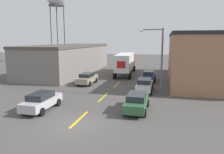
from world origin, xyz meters
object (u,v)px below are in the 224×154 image
at_px(parked_car_right_near, 137,102).
at_px(parked_car_left_near, 42,101).
at_px(parked_car_right_far, 149,76).
at_px(street_lamp, 159,57).
at_px(semi_truck, 126,62).
at_px(parked_car_left_far, 87,78).
at_px(parked_car_right_mid, 145,85).

height_order(parked_car_right_near, parked_car_left_near, same).
bearing_deg(parked_car_right_far, street_lamp, -78.86).
xyz_separation_m(semi_truck, street_lamp, (6.29, -14.29, 2.14)).
bearing_deg(street_lamp, parked_car_left_near, -141.88).
height_order(parked_car_right_far, parked_car_right_near, same).
height_order(semi_truck, street_lamp, street_lamp).
bearing_deg(semi_truck, parked_car_left_near, -103.15).
height_order(parked_car_right_far, parked_car_left_near, same).
relative_size(parked_car_right_far, parked_car_left_far, 1.00).
distance_m(semi_truck, street_lamp, 15.76).
distance_m(parked_car_right_near, parked_car_left_near, 8.61).
xyz_separation_m(semi_truck, parked_car_right_near, (4.65, -20.45, -1.46)).
bearing_deg(semi_truck, parked_car_right_mid, -73.59).
height_order(parked_car_right_near, parked_car_left_far, same).
xyz_separation_m(semi_truck, parked_car_right_far, (4.65, -5.98, -1.46)).
bearing_deg(parked_car_left_near, parked_car_right_far, 62.52).
bearing_deg(parked_car_right_mid, semi_truck, 109.89).
height_order(semi_truck, parked_car_left_near, semi_truck).
distance_m(parked_car_left_far, street_lamp, 11.46).
height_order(parked_car_right_mid, street_lamp, street_lamp).
xyz_separation_m(parked_car_right_far, street_lamp, (1.64, -8.31, 3.59)).
bearing_deg(parked_car_right_near, semi_truck, 102.82).
relative_size(semi_truck, parked_car_right_mid, 2.63).
xyz_separation_m(parked_car_left_far, street_lamp, (10.07, -4.12, 3.59)).
xyz_separation_m(parked_car_right_mid, street_lamp, (1.64, -1.43, 3.59)).
bearing_deg(parked_car_left_far, parked_car_left_near, -90.00).
distance_m(parked_car_right_near, parked_car_left_far, 13.30).
distance_m(parked_car_left_far, parked_car_right_mid, 8.85).
relative_size(parked_car_left_far, parked_car_right_mid, 1.00).
bearing_deg(semi_truck, parked_car_right_near, -80.66).
xyz_separation_m(semi_truck, parked_car_left_far, (-3.78, -10.16, -1.46)).
xyz_separation_m(parked_car_right_far, parked_car_right_near, (0.00, -14.47, 0.00)).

